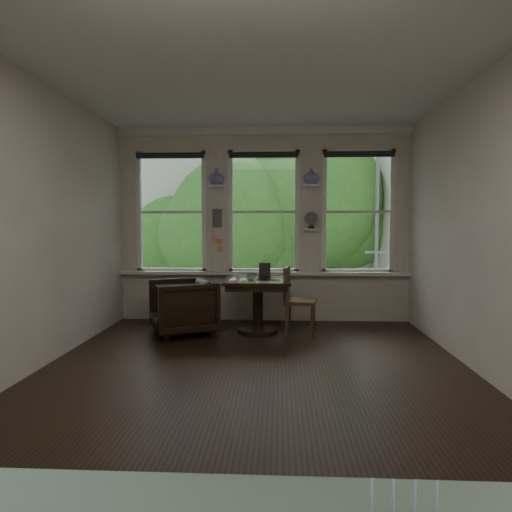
# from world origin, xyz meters

# --- Properties ---
(ground) EXTENTS (4.50, 4.50, 0.00)m
(ground) POSITION_xyz_m (0.00, 0.00, 0.00)
(ground) COLOR black
(ground) RESTS_ON ground
(ceiling) EXTENTS (4.50, 4.50, 0.00)m
(ceiling) POSITION_xyz_m (0.00, 0.00, 3.00)
(ceiling) COLOR silver
(ceiling) RESTS_ON ground
(wall_back) EXTENTS (4.50, 0.00, 4.50)m
(wall_back) POSITION_xyz_m (0.00, 2.25, 1.50)
(wall_back) COLOR silver
(wall_back) RESTS_ON ground
(wall_front) EXTENTS (4.50, 0.00, 4.50)m
(wall_front) POSITION_xyz_m (0.00, -2.25, 1.50)
(wall_front) COLOR silver
(wall_front) RESTS_ON ground
(wall_left) EXTENTS (0.00, 4.50, 4.50)m
(wall_left) POSITION_xyz_m (-2.25, 0.00, 1.50)
(wall_left) COLOR silver
(wall_left) RESTS_ON ground
(wall_right) EXTENTS (0.00, 4.50, 4.50)m
(wall_right) POSITION_xyz_m (2.25, 0.00, 1.50)
(wall_right) COLOR silver
(wall_right) RESTS_ON ground
(window_left) EXTENTS (1.10, 0.12, 1.90)m
(window_left) POSITION_xyz_m (-1.45, 2.25, 1.70)
(window_left) COLOR white
(window_left) RESTS_ON ground
(window_center) EXTENTS (1.10, 0.12, 1.90)m
(window_center) POSITION_xyz_m (0.00, 2.25, 1.70)
(window_center) COLOR white
(window_center) RESTS_ON ground
(window_right) EXTENTS (1.10, 0.12, 1.90)m
(window_right) POSITION_xyz_m (1.45, 2.25, 1.70)
(window_right) COLOR white
(window_right) RESTS_ON ground
(shelf_left) EXTENTS (0.26, 0.16, 0.03)m
(shelf_left) POSITION_xyz_m (-0.72, 2.15, 2.10)
(shelf_left) COLOR white
(shelf_left) RESTS_ON ground
(shelf_right) EXTENTS (0.26, 0.16, 0.03)m
(shelf_right) POSITION_xyz_m (0.72, 2.15, 2.10)
(shelf_right) COLOR white
(shelf_right) RESTS_ON ground
(intercom) EXTENTS (0.14, 0.06, 0.28)m
(intercom) POSITION_xyz_m (-0.72, 2.18, 1.60)
(intercom) COLOR #59544F
(intercom) RESTS_ON ground
(sticky_notes) EXTENTS (0.16, 0.01, 0.24)m
(sticky_notes) POSITION_xyz_m (-0.72, 2.19, 1.25)
(sticky_notes) COLOR pink
(sticky_notes) RESTS_ON ground
(desk_fan) EXTENTS (0.20, 0.20, 0.24)m
(desk_fan) POSITION_xyz_m (0.72, 2.13, 1.53)
(desk_fan) COLOR #59544F
(desk_fan) RESTS_ON ground
(vase_left) EXTENTS (0.24, 0.24, 0.25)m
(vase_left) POSITION_xyz_m (-0.72, 2.15, 2.24)
(vase_left) COLOR silver
(vase_left) RESTS_ON shelf_left
(vase_right) EXTENTS (0.24, 0.24, 0.25)m
(vase_right) POSITION_xyz_m (0.72, 2.15, 2.24)
(vase_right) COLOR silver
(vase_right) RESTS_ON shelf_right
(table) EXTENTS (0.90, 0.90, 0.75)m
(table) POSITION_xyz_m (-0.05, 1.36, 0.38)
(table) COLOR black
(table) RESTS_ON ground
(armchair_left) EXTENTS (1.09, 1.08, 0.76)m
(armchair_left) POSITION_xyz_m (-1.07, 1.22, 0.38)
(armchair_left) COLOR black
(armchair_left) RESTS_ON ground
(cushion_red) EXTENTS (0.45, 0.45, 0.06)m
(cushion_red) POSITION_xyz_m (-1.07, 1.22, 0.45)
(cushion_red) COLOR maroon
(cushion_red) RESTS_ON armchair_left
(side_chair_right) EXTENTS (0.48, 0.48, 0.92)m
(side_chair_right) POSITION_xyz_m (0.54, 1.32, 0.46)
(side_chair_right) COLOR #3F2016
(side_chair_right) RESTS_ON ground
(laptop) EXTENTS (0.36, 0.27, 0.03)m
(laptop) POSITION_xyz_m (0.08, 1.33, 0.76)
(laptop) COLOR black
(laptop) RESTS_ON table
(mug) EXTENTS (0.11, 0.11, 0.08)m
(mug) POSITION_xyz_m (-0.31, 1.23, 0.79)
(mug) COLOR white
(mug) RESTS_ON table
(drinking_glass) EXTENTS (0.12, 0.12, 0.10)m
(drinking_glass) POSITION_xyz_m (-0.14, 1.26, 0.80)
(drinking_glass) COLOR white
(drinking_glass) RESTS_ON table
(tablet) EXTENTS (0.16, 0.08, 0.22)m
(tablet) POSITION_xyz_m (0.04, 1.46, 0.86)
(tablet) COLOR black
(tablet) RESTS_ON table
(papers) EXTENTS (0.25, 0.32, 0.00)m
(papers) POSITION_xyz_m (-0.32, 1.33, 0.75)
(papers) COLOR silver
(papers) RESTS_ON table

